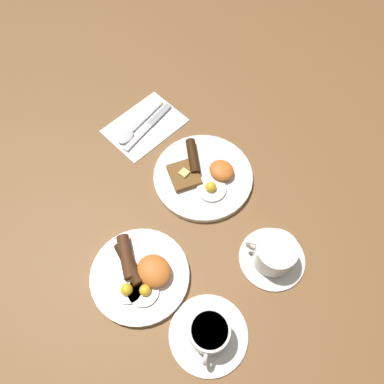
# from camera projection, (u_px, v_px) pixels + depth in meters

# --- Properties ---
(ground_plane) EXTENTS (3.00, 3.00, 0.00)m
(ground_plane) POSITION_uv_depth(u_px,v_px,m) (203.00, 178.00, 0.93)
(ground_plane) COLOR brown
(breakfast_plate_near) EXTENTS (0.25, 0.25, 0.04)m
(breakfast_plate_near) POSITION_uv_depth(u_px,v_px,m) (203.00, 175.00, 0.92)
(breakfast_plate_near) COLOR silver
(breakfast_plate_near) RESTS_ON ground_plane
(breakfast_plate_far) EXTENTS (0.21, 0.21, 0.05)m
(breakfast_plate_far) POSITION_uv_depth(u_px,v_px,m) (140.00, 274.00, 0.80)
(breakfast_plate_far) COLOR silver
(breakfast_plate_far) RESTS_ON ground_plane
(teacup_near) EXTENTS (0.15, 0.15, 0.07)m
(teacup_near) POSITION_uv_depth(u_px,v_px,m) (274.00, 254.00, 0.81)
(teacup_near) COLOR silver
(teacup_near) RESTS_ON ground_plane
(teacup_far) EXTENTS (0.16, 0.16, 0.07)m
(teacup_far) POSITION_uv_depth(u_px,v_px,m) (209.00, 333.00, 0.74)
(teacup_far) COLOR silver
(teacup_far) RESTS_ON ground_plane
(napkin) EXTENTS (0.16, 0.21, 0.01)m
(napkin) POSITION_uv_depth(u_px,v_px,m) (145.00, 125.00, 1.01)
(napkin) COLOR white
(napkin) RESTS_ON ground_plane
(knife) EXTENTS (0.03, 0.19, 0.01)m
(knife) POSITION_uv_depth(u_px,v_px,m) (150.00, 124.00, 1.01)
(knife) COLOR silver
(knife) RESTS_ON napkin
(spoon) EXTENTS (0.04, 0.18, 0.01)m
(spoon) POSITION_uv_depth(u_px,v_px,m) (130.00, 132.00, 0.99)
(spoon) COLOR silver
(spoon) RESTS_ON napkin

